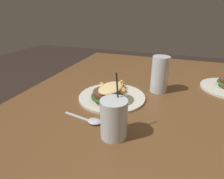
% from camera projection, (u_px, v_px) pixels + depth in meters
% --- Properties ---
extents(dining_table, '(1.53, 1.40, 0.72)m').
position_uv_depth(dining_table, '(174.00, 122.00, 0.82)').
color(dining_table, brown).
rests_on(dining_table, ground_plane).
extents(meal_plate_near, '(0.30, 0.30, 0.10)m').
position_uv_depth(meal_plate_near, '(110.00, 95.00, 0.81)').
color(meal_plate_near, silver).
rests_on(meal_plate_near, dining_table).
extents(beer_glass, '(0.08, 0.08, 0.17)m').
position_uv_depth(beer_glass, '(160.00, 76.00, 0.88)').
color(beer_glass, silver).
rests_on(beer_glass, dining_table).
extents(juice_glass, '(0.08, 0.08, 0.20)m').
position_uv_depth(juice_glass, '(114.00, 120.00, 0.57)').
color(juice_glass, silver).
rests_on(juice_glass, dining_table).
extents(spoon, '(0.06, 0.16, 0.01)m').
position_uv_depth(spoon, '(92.00, 121.00, 0.66)').
color(spoon, silver).
rests_on(spoon, dining_table).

